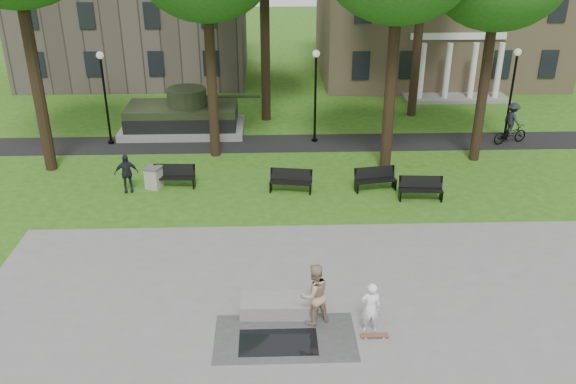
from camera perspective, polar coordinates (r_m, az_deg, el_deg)
name	(u,v)px	position (r m, az deg, el deg)	size (l,w,h in m)	color
ground	(327,268)	(20.76, 3.62, -7.08)	(120.00, 120.00, 0.00)	#295113
plaza	(344,369)	(16.76, 5.25, -16.16)	(22.00, 16.00, 0.02)	gray
footpath	(305,143)	(31.54, 1.62, 4.60)	(44.00, 2.60, 0.01)	black
building_right	(437,13)	(45.58, 13.73, 15.96)	(17.00, 12.00, 8.60)	#9E8460
building_left	(137,24)	(45.53, -13.95, 14.97)	(15.00, 10.00, 7.20)	#4C443D
lamp_left	(105,91)	(31.95, -16.79, 9.07)	(0.36, 0.36, 4.73)	black
lamp_mid	(315,89)	(31.00, 2.59, 9.63)	(0.36, 0.36, 4.73)	black
lamp_right	(512,87)	(33.30, 20.24, 9.21)	(0.36, 0.36, 4.73)	black
tank_monument	(183,117)	(33.40, -9.78, 6.97)	(7.45, 3.40, 2.40)	gray
puddle	(278,342)	(17.51, -0.91, -13.89)	(2.20, 1.20, 0.00)	black
concrete_block	(277,305)	(18.51, -1.00, -10.56)	(2.20, 1.00, 0.45)	gray
skateboard	(374,336)	(17.84, 8.08, -13.19)	(0.78, 0.20, 0.07)	brown
skateboarder	(371,308)	(17.57, 7.73, -10.70)	(0.59, 0.39, 1.61)	white
friend_watching	(314,294)	(17.70, 2.46, -9.55)	(0.93, 0.72, 1.91)	tan
pedestrian_walker	(126,173)	(26.62, -14.89, 1.71)	(1.00, 0.41, 1.70)	black
cyclist	(511,127)	(33.26, 20.15, 5.74)	(2.05, 1.25, 2.15)	black
park_bench_0	(174,176)	(26.79, -10.60, 1.53)	(1.82, 0.60, 1.00)	black
park_bench_1	(291,180)	(25.88, 0.25, 1.12)	(1.85, 0.80, 1.00)	black
park_bench_2	(375,178)	(26.33, 8.19, 1.28)	(1.85, 0.82, 1.00)	black
park_bench_3	(421,188)	(25.76, 12.31, 0.39)	(1.82, 0.63, 1.00)	black
trash_bin	(154,177)	(26.88, -12.46, 1.36)	(0.85, 0.85, 0.96)	#AC9F8D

